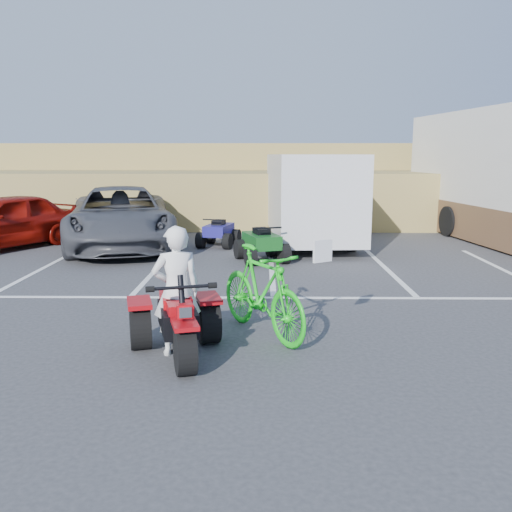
{
  "coord_description": "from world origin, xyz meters",
  "views": [
    {
      "loc": [
        -0.21,
        -7.44,
        2.66
      ],
      "look_at": [
        -0.32,
        1.34,
        1.0
      ],
      "focal_mm": 38.0,
      "sensor_mm": 36.0,
      "label": 1
    }
  ],
  "objects_px": {
    "quad_atv_green": "(261,261)",
    "red_car": "(1,221)",
    "red_trike_atv": "(180,357)",
    "rider": "(177,291)",
    "quad_atv_blue": "(219,246)",
    "grey_pickup": "(121,217)",
    "green_dirt_bike": "(262,292)",
    "cargo_trailer": "(311,196)"
  },
  "relations": [
    {
      "from": "quad_atv_green",
      "to": "red_car",
      "type": "bearing_deg",
      "value": 148.59
    },
    {
      "from": "red_trike_atv",
      "to": "rider",
      "type": "height_order",
      "value": "rider"
    },
    {
      "from": "rider",
      "to": "quad_atv_blue",
      "type": "relative_size",
      "value": 1.32
    },
    {
      "from": "rider",
      "to": "red_trike_atv",
      "type": "bearing_deg",
      "value": 90.0
    },
    {
      "from": "rider",
      "to": "grey_pickup",
      "type": "distance_m",
      "value": 9.07
    },
    {
      "from": "red_trike_atv",
      "to": "quad_atv_blue",
      "type": "distance_m",
      "value": 8.81
    },
    {
      "from": "grey_pickup",
      "to": "quad_atv_blue",
      "type": "distance_m",
      "value": 2.96
    },
    {
      "from": "green_dirt_bike",
      "to": "rider",
      "type": "bearing_deg",
      "value": -177.26
    },
    {
      "from": "red_trike_atv",
      "to": "green_dirt_bike",
      "type": "bearing_deg",
      "value": 24.78
    },
    {
      "from": "red_trike_atv",
      "to": "red_car",
      "type": "bearing_deg",
      "value": 111.53
    },
    {
      "from": "green_dirt_bike",
      "to": "cargo_trailer",
      "type": "relative_size",
      "value": 0.38
    },
    {
      "from": "cargo_trailer",
      "to": "green_dirt_bike",
      "type": "bearing_deg",
      "value": -102.73
    },
    {
      "from": "green_dirt_bike",
      "to": "grey_pickup",
      "type": "distance_m",
      "value": 8.8
    },
    {
      "from": "rider",
      "to": "grey_pickup",
      "type": "relative_size",
      "value": 0.28
    },
    {
      "from": "red_trike_atv",
      "to": "cargo_trailer",
      "type": "distance_m",
      "value": 9.86
    },
    {
      "from": "rider",
      "to": "quad_atv_blue",
      "type": "bearing_deg",
      "value": -104.75
    },
    {
      "from": "red_trike_atv",
      "to": "quad_atv_blue",
      "type": "bearing_deg",
      "value": 75.5
    },
    {
      "from": "cargo_trailer",
      "to": "quad_atv_blue",
      "type": "distance_m",
      "value": 3.13
    },
    {
      "from": "red_trike_atv",
      "to": "quad_atv_blue",
      "type": "xyz_separation_m",
      "value": [
        -0.18,
        8.8,
        0.0
      ]
    },
    {
      "from": "cargo_trailer",
      "to": "red_trike_atv",
      "type": "bearing_deg",
      "value": -108.13
    },
    {
      "from": "rider",
      "to": "green_dirt_bike",
      "type": "distance_m",
      "value": 1.39
    },
    {
      "from": "green_dirt_bike",
      "to": "quad_atv_blue",
      "type": "relative_size",
      "value": 1.66
    },
    {
      "from": "green_dirt_bike",
      "to": "cargo_trailer",
      "type": "height_order",
      "value": "cargo_trailer"
    },
    {
      "from": "grey_pickup",
      "to": "red_car",
      "type": "distance_m",
      "value": 3.33
    },
    {
      "from": "green_dirt_bike",
      "to": "red_trike_atv",
      "type": "bearing_deg",
      "value": -171.58
    },
    {
      "from": "grey_pickup",
      "to": "quad_atv_blue",
      "type": "xyz_separation_m",
      "value": [
        2.83,
        0.09,
        -0.87
      ]
    },
    {
      "from": "red_trike_atv",
      "to": "red_car",
      "type": "xyz_separation_m",
      "value": [
        -6.32,
        8.32,
        0.78
      ]
    },
    {
      "from": "red_trike_atv",
      "to": "grey_pickup",
      "type": "xyz_separation_m",
      "value": [
        -3.01,
        8.71,
        0.87
      ]
    },
    {
      "from": "grey_pickup",
      "to": "green_dirt_bike",
      "type": "bearing_deg",
      "value": -76.46
    },
    {
      "from": "red_car",
      "to": "cargo_trailer",
      "type": "distance_m",
      "value": 8.94
    },
    {
      "from": "cargo_trailer",
      "to": "quad_atv_blue",
      "type": "height_order",
      "value": "cargo_trailer"
    },
    {
      "from": "grey_pickup",
      "to": "quad_atv_green",
      "type": "relative_size",
      "value": 4.31
    },
    {
      "from": "quad_atv_blue",
      "to": "red_car",
      "type": "bearing_deg",
      "value": -161.82
    },
    {
      "from": "red_trike_atv",
      "to": "green_dirt_bike",
      "type": "relative_size",
      "value": 0.77
    },
    {
      "from": "red_trike_atv",
      "to": "cargo_trailer",
      "type": "bearing_deg",
      "value": 59.25
    },
    {
      "from": "red_trike_atv",
      "to": "green_dirt_bike",
      "type": "xyz_separation_m",
      "value": [
        1.09,
        0.93,
        0.66
      ]
    },
    {
      "from": "red_car",
      "to": "green_dirt_bike",
      "type": "bearing_deg",
      "value": -14.72
    },
    {
      "from": "cargo_trailer",
      "to": "quad_atv_blue",
      "type": "bearing_deg",
      "value": -170.37
    },
    {
      "from": "green_dirt_bike",
      "to": "grey_pickup",
      "type": "xyz_separation_m",
      "value": [
        -4.1,
        7.78,
        0.2
      ]
    },
    {
      "from": "grey_pickup",
      "to": "quad_atv_blue",
      "type": "relative_size",
      "value": 4.7
    },
    {
      "from": "red_trike_atv",
      "to": "green_dirt_bike",
      "type": "distance_m",
      "value": 1.58
    },
    {
      "from": "red_trike_atv",
      "to": "rider",
      "type": "bearing_deg",
      "value": 90.0
    }
  ]
}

